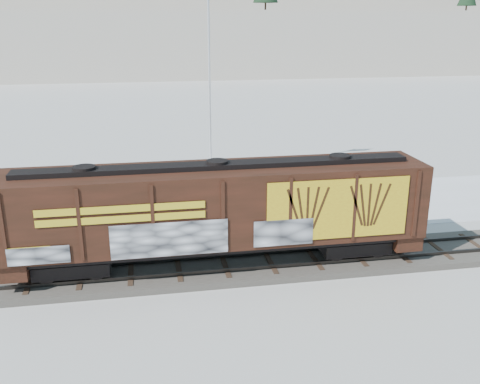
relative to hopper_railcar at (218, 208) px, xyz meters
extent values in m
plane|color=white|center=(0.26, 0.01, -2.89)|extent=(500.00, 500.00, 0.00)
cube|color=#59544C|center=(0.26, 0.01, -2.75)|extent=(50.00, 3.40, 0.28)
cube|color=#33302D|center=(0.26, -0.71, -2.53)|extent=(50.00, 0.10, 0.15)
cube|color=#33302D|center=(0.26, 0.73, -2.53)|extent=(50.00, 0.10, 0.15)
cube|color=white|center=(0.26, 7.51, -2.87)|extent=(40.00, 8.00, 0.03)
cube|color=white|center=(0.26, 95.01, 3.11)|extent=(360.00, 40.00, 12.00)
cube|color=white|center=(0.26, 125.01, 9.11)|extent=(360.00, 40.00, 24.00)
cube|color=black|center=(-6.02, 0.01, -2.01)|extent=(3.00, 2.00, 0.90)
cube|color=black|center=(6.02, 0.01, -2.01)|extent=(3.00, 2.00, 0.90)
cylinder|color=black|center=(-6.97, -0.77, -2.01)|extent=(0.90, 0.12, 0.90)
cube|color=black|center=(0.00, 0.01, -1.48)|extent=(17.50, 2.40, 0.25)
cube|color=#38180F|center=(0.00, 0.01, 0.20)|extent=(17.50, 3.00, 3.11)
cube|color=black|center=(0.00, 0.01, 1.85)|extent=(16.10, 0.90, 0.20)
cube|color=gold|center=(4.72, -1.53, 0.20)|extent=(5.95, 0.03, 2.52)
cube|color=gold|center=(-3.85, -1.53, 0.55)|extent=(6.30, 0.02, 0.70)
cube|color=white|center=(-2.10, -1.54, -0.61)|extent=(4.55, 0.03, 1.40)
cylinder|color=silver|center=(1.37, 13.40, -2.79)|extent=(0.90, 0.90, 0.20)
cylinder|color=silver|center=(1.37, 13.40, 3.69)|extent=(0.14, 0.14, 13.16)
imported|color=silver|center=(-9.97, 7.41, -2.10)|extent=(4.58, 2.19, 1.51)
imported|color=silver|center=(0.33, 8.05, -2.18)|extent=(4.33, 2.38, 1.35)
imported|color=black|center=(3.32, 8.16, -2.09)|extent=(5.67, 3.37, 1.54)
camera|label=1|loc=(-2.80, -20.86, 7.52)|focal=40.00mm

